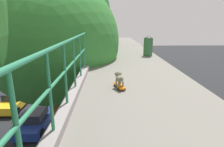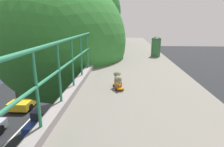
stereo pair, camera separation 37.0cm
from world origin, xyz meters
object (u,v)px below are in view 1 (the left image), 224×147
Objects in this scene: toy_skateboard at (119,86)px; car_blue_fifth at (37,118)px; litter_bin at (148,46)px; city_bus at (57,57)px; car_white_seventh at (60,87)px; car_yellow_cab_sixth at (16,99)px; small_dog at (119,77)px.

car_blue_fifth is at bearing 124.37° from toy_skateboard.
city_bus is at bearing 115.35° from litter_bin.
litter_bin reaches higher than car_white_seventh.
car_white_seventh is 16.56m from toy_skateboard.
city_bus is 28.25m from toy_skateboard.
toy_skateboard is at bearing -53.07° from car_yellow_cab_sixth.
small_dog is at bearing -53.06° from car_yellow_cab_sixth.
toy_skateboard is (8.69, -11.56, 5.29)m from car_yellow_cab_sixth.
car_white_seventh is 0.37× the size of city_bus.
small_dog is (5.51, -8.05, 5.52)m from car_blue_fifth.
toy_skateboard is at bearing -69.70° from car_white_seventh.
car_blue_fifth is 11.20m from small_dog.
car_yellow_cab_sixth is 5.00× the size of litter_bin.
litter_bin is (1.57, 4.32, 0.40)m from toy_skateboard.
litter_bin is (10.49, -22.15, 4.63)m from city_bus.
litter_bin is (10.26, -7.24, 5.70)m from car_yellow_cab_sixth.
city_bus is 24.94m from litter_bin.
car_blue_fifth is 5.04× the size of litter_bin.
car_blue_fifth is 0.39× the size of city_bus.
car_blue_fifth reaches higher than car_white_seventh.
small_dog is (-0.01, 0.01, 0.20)m from toy_skateboard.
toy_skateboard reaches higher than car_white_seventh.
car_yellow_cab_sixth is at bearing 132.23° from car_blue_fifth.
small_dog is at bearing -71.38° from city_bus.
litter_bin is at bearing 69.97° from toy_skateboard.
litter_bin is (1.58, 4.30, 0.20)m from small_dog.
city_bus is (-0.23, 14.91, 1.06)m from car_yellow_cab_sixth.
car_white_seventh is at bearing 110.30° from toy_skateboard.
car_blue_fifth is 9.85m from litter_bin.
car_yellow_cab_sixth is 9.04× the size of toy_skateboard.
city_bus is 23.34× the size of toy_skateboard.
small_dog reaches higher than car_blue_fifth.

